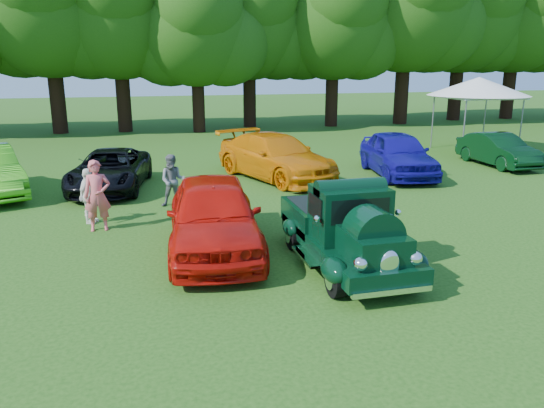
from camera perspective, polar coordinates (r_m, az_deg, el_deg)
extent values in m
plane|color=#1C4510|center=(12.01, 5.33, -5.62)|extent=(120.00, 120.00, 0.00)
cylinder|color=black|center=(9.94, 6.85, -8.02)|extent=(0.21, 0.70, 0.70)
cylinder|color=black|center=(10.58, 14.84, -6.96)|extent=(0.21, 0.70, 0.70)
cylinder|color=black|center=(12.31, 2.30, -3.31)|extent=(0.21, 0.70, 0.70)
cylinder|color=black|center=(12.84, 9.01, -2.71)|extent=(0.21, 0.70, 0.70)
cube|color=black|center=(11.39, 7.96, -4.24)|extent=(1.62, 4.25, 0.32)
cube|color=black|center=(10.17, 10.78, -4.50)|extent=(1.04, 1.37, 0.59)
cube|color=black|center=(11.07, 8.33, -1.03)|extent=(1.47, 1.09, 1.13)
cube|color=black|center=(10.56, 9.46, -0.75)|extent=(1.23, 0.06, 0.49)
cube|color=black|center=(12.45, 5.74, -1.21)|extent=(1.62, 1.94, 0.55)
cube|color=black|center=(12.38, 5.77, -0.03)|extent=(1.40, 1.70, 0.05)
ellipsoid|color=black|center=(9.86, 6.73, -7.08)|extent=(0.47, 0.81, 0.47)
ellipsoid|color=black|center=(10.53, 15.04, -6.04)|extent=(0.47, 0.81, 0.47)
ellipsoid|color=black|center=(12.25, 2.05, -2.58)|extent=(0.36, 0.68, 0.40)
ellipsoid|color=black|center=(12.81, 9.27, -1.97)|extent=(0.36, 0.68, 0.40)
ellipsoid|color=white|center=(9.62, 12.54, -6.48)|extent=(0.38, 0.12, 0.56)
sphere|color=white|center=(9.43, 9.50, -6.38)|extent=(0.26, 0.26, 0.26)
sphere|color=white|center=(9.89, 15.13, -5.68)|extent=(0.26, 0.26, 0.26)
cube|color=white|center=(9.67, 12.78, -9.16)|extent=(1.53, 0.10, 0.10)
cube|color=white|center=(13.44, 4.27, -1.63)|extent=(1.53, 0.10, 0.10)
imported|color=#BB0F08|center=(12.10, -6.30, -1.20)|extent=(2.52, 5.21, 1.71)
imported|color=black|center=(18.85, -17.02, 3.52)|extent=(3.04, 5.15, 1.34)
imported|color=#CF6E07|center=(19.76, 0.42, 5.12)|extent=(4.16, 6.09, 1.64)
imported|color=#110B82|center=(20.84, 13.35, 5.28)|extent=(2.71, 5.15, 1.67)
imported|color=black|center=(24.18, 23.14, 5.39)|extent=(1.45, 4.09, 1.34)
imported|color=#D6585E|center=(14.24, -18.27, 0.85)|extent=(0.69, 0.47, 1.84)
imported|color=slate|center=(16.12, -10.61, 2.48)|extent=(0.86, 0.72, 1.58)
imported|color=white|center=(15.01, -19.15, 0.81)|extent=(0.66, 0.95, 1.50)
cube|color=silver|center=(27.52, 21.24, 10.72)|extent=(3.38, 3.38, 0.13)
cone|color=silver|center=(27.50, 21.34, 11.72)|extent=(4.96, 4.96, 0.86)
cylinder|color=slate|center=(25.65, 19.94, 7.57)|extent=(0.06, 0.06, 2.57)
cylinder|color=slate|center=(28.14, 16.88, 8.41)|extent=(0.06, 0.06, 2.57)
cylinder|color=slate|center=(27.27, 25.19, 7.44)|extent=(0.06, 0.06, 2.57)
cylinder|color=slate|center=(29.62, 21.87, 8.28)|extent=(0.06, 0.06, 2.57)
cylinder|color=black|center=(35.04, -22.10, 10.73)|extent=(0.90, 0.90, 4.49)
sphere|color=#18480F|center=(35.12, -22.97, 19.05)|extent=(8.21, 8.21, 8.21)
cylinder|color=black|center=(34.64, -15.70, 11.09)|extent=(0.87, 0.87, 4.33)
sphere|color=#18480F|center=(34.70, -16.30, 19.23)|extent=(7.92, 7.92, 7.92)
cylinder|color=black|center=(33.48, -7.92, 10.90)|extent=(0.75, 0.75, 3.77)
sphere|color=#18480F|center=(33.46, -8.20, 18.26)|extent=(6.90, 6.90, 6.90)
cylinder|color=black|center=(35.97, -2.43, 11.63)|extent=(0.84, 0.84, 4.19)
sphere|color=#18480F|center=(36.00, -2.52, 19.24)|extent=(7.66, 7.66, 7.66)
cylinder|color=black|center=(36.55, 6.44, 11.59)|extent=(0.83, 0.83, 4.17)
sphere|color=#18480F|center=(36.58, 6.67, 19.03)|extent=(7.62, 7.62, 7.62)
cylinder|color=black|center=(38.82, 13.77, 11.92)|extent=(0.96, 0.96, 4.80)
sphere|color=#18480F|center=(38.95, 14.30, 19.97)|extent=(8.77, 8.77, 8.77)
cylinder|color=black|center=(42.53, 19.14, 11.70)|extent=(0.94, 0.94, 4.70)
sphere|color=#18480F|center=(42.64, 19.79, 18.88)|extent=(8.59, 8.59, 8.59)
cylinder|color=black|center=(45.11, 24.11, 11.38)|extent=(0.94, 0.94, 4.69)
sphere|color=#18480F|center=(45.21, 24.86, 18.13)|extent=(8.58, 8.58, 8.58)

